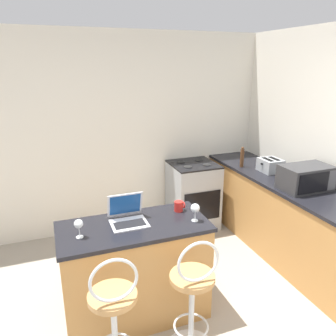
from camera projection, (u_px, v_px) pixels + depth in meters
wall_back at (121, 135)px, 4.30m from camera, size 12.00×0.06×2.60m
breakfast_bar at (135, 271)px, 2.87m from camera, size 1.26×0.60×0.91m
counter_right at (299, 227)px, 3.66m from camera, size 0.66×3.21×0.91m
bar_stool_near at (114, 321)px, 2.27m from camera, size 0.40×0.40×1.04m
bar_stool_far at (193, 301)px, 2.46m from camera, size 0.40×0.40×1.04m
laptop at (127, 215)px, 2.78m from camera, size 0.30×0.29×0.24m
microwave at (306, 178)px, 3.47m from camera, size 0.53×0.33×0.26m
toaster at (270, 165)px, 4.06m from camera, size 0.26×0.26×0.16m
stove_range at (193, 195)px, 4.54m from camera, size 0.60×0.61×0.92m
mug_white at (292, 172)px, 3.89m from camera, size 0.09×0.07×0.10m
mug_red at (179, 206)px, 2.98m from camera, size 0.10×0.08×0.09m
wine_glass_short at (79, 225)px, 2.50m from camera, size 0.07×0.07×0.15m
pepper_mill at (242, 157)px, 4.23m from camera, size 0.05×0.05×0.27m
wine_glass_tall at (195, 209)px, 2.77m from camera, size 0.08×0.08×0.16m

